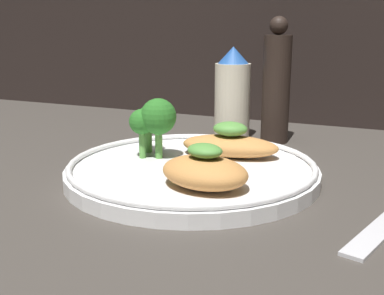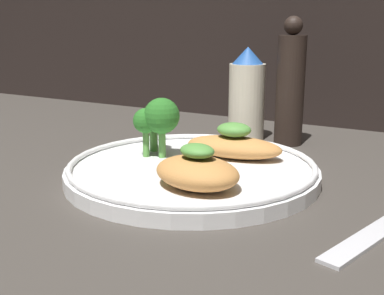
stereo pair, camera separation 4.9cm
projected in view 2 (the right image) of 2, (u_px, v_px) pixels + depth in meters
ground_plane at (192, 183)px, 50.53cm from camera, size 180.00×180.00×1.00cm
plate at (192, 170)px, 50.16cm from camera, size 26.24×26.24×2.00cm
grilled_meat_front at (197, 171)px, 43.21cm from camera, size 9.73×8.27×4.04cm
grilled_meat_middle at (234, 145)px, 53.06cm from camera, size 11.34×6.00×3.91cm
broccoli_bunch at (157, 119)px, 52.91cm from camera, size 5.60×5.13×6.64cm
sauce_bottle at (247, 96)px, 66.62cm from camera, size 5.00×5.00×12.81cm
pepper_grinder at (290, 87)px, 63.24cm from camera, size 3.72×3.72×16.80cm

